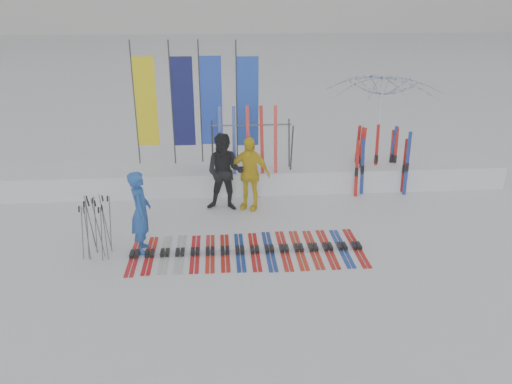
{
  "coord_description": "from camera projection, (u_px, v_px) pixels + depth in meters",
  "views": [
    {
      "loc": [
        -0.55,
        -8.04,
        4.85
      ],
      "look_at": [
        0.2,
        1.6,
        1.0
      ],
      "focal_mm": 35.0,
      "sensor_mm": 36.0,
      "label": 1
    }
  ],
  "objects": [
    {
      "name": "ground",
      "position": [
        252.0,
        274.0,
        9.28
      ],
      "size": [
        120.0,
        120.0,
        0.0
      ],
      "primitive_type": "plane",
      "color": "white",
      "rests_on": "ground"
    },
    {
      "name": "snow_bank",
      "position": [
        240.0,
        175.0,
        13.43
      ],
      "size": [
        14.0,
        1.6,
        0.6
      ],
      "primitive_type": "cube",
      "color": "white",
      "rests_on": "ground"
    },
    {
      "name": "person_blue",
      "position": [
        141.0,
        212.0,
        9.81
      ],
      "size": [
        0.48,
        0.66,
        1.7
      ],
      "primitive_type": "imported",
      "rotation": [
        0.0,
        0.0,
        1.69
      ],
      "color": "#1D4FAC",
      "rests_on": "ground"
    },
    {
      "name": "person_black",
      "position": [
        225.0,
        173.0,
        11.74
      ],
      "size": [
        1.02,
        0.85,
        1.87
      ],
      "primitive_type": "imported",
      "rotation": [
        0.0,
        0.0,
        -0.17
      ],
      "color": "black",
      "rests_on": "ground"
    },
    {
      "name": "person_yellow",
      "position": [
        249.0,
        173.0,
        11.82
      ],
      "size": [
        1.13,
        0.81,
        1.77
      ],
      "primitive_type": "imported",
      "rotation": [
        0.0,
        0.0,
        -0.41
      ],
      "color": "yellow",
      "rests_on": "ground"
    },
    {
      "name": "tent_canopy",
      "position": [
        380.0,
        123.0,
        14.15
      ],
      "size": [
        3.63,
        3.68,
        2.88
      ],
      "primitive_type": "imported",
      "rotation": [
        0.0,
        0.0,
        0.17
      ],
      "color": "white",
      "rests_on": "ground"
    },
    {
      "name": "ski_row",
      "position": [
        249.0,
        250.0,
        10.06
      ],
      "size": [
        4.65,
        1.69,
        0.07
      ],
      "color": "red",
      "rests_on": "ground"
    },
    {
      "name": "pole_cluster",
      "position": [
        96.0,
        228.0,
        9.73
      ],
      "size": [
        0.57,
        0.71,
        1.23
      ],
      "color": "#595B60",
      "rests_on": "ground"
    },
    {
      "name": "feather_flags",
      "position": [
        196.0,
        102.0,
        12.89
      ],
      "size": [
        3.2,
        0.24,
        3.2
      ],
      "color": "#383A3F",
      "rests_on": "ground"
    },
    {
      "name": "ski_rack",
      "position": [
        252.0,
        140.0,
        12.68
      ],
      "size": [
        2.04,
        0.8,
        1.23
      ],
      "color": "#383A3F",
      "rests_on": "ground"
    },
    {
      "name": "upright_skis",
      "position": [
        377.0,
        159.0,
        13.13
      ],
      "size": [
        1.38,
        1.01,
        1.7
      ],
      "color": "red",
      "rests_on": "ground"
    }
  ]
}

